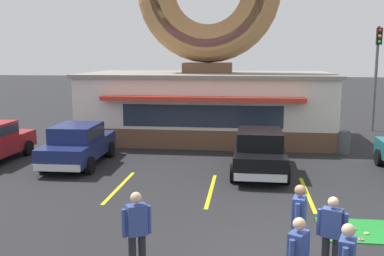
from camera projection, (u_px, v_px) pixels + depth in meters
donut_shop_building at (208, 65)px, 22.56m from camera, size 12.30×6.75×10.96m
mini_donut_near_left at (332, 236)px, 10.57m from camera, size 0.13×0.13×0.04m
mini_donut_near_right at (366, 233)px, 10.73m from camera, size 0.13×0.13×0.04m
mini_donut_mid_left at (361, 239)px, 10.38m from camera, size 0.13×0.13×0.04m
mini_donut_far_right at (354, 229)px, 11.00m from camera, size 0.13×0.13×0.04m
mini_donut_extra at (346, 237)px, 10.54m from camera, size 0.13×0.13×0.04m
golf_ball at (351, 225)px, 11.25m from camera, size 0.04×0.04×0.04m
car_navy at (78, 143)px, 17.49m from camera, size 2.07×4.60×1.60m
car_black at (259, 150)px, 16.25m from camera, size 2.00×4.57×1.60m
pedestrian_hooded_kid at (299, 221)px, 9.09m from camera, size 0.33×0.58×1.70m
pedestrian_leather_jacket_man at (137, 229)px, 8.67m from camera, size 0.52×0.40×1.69m
pedestrian_beanie_man at (332, 232)px, 8.70m from camera, size 0.55×0.37×1.58m
trash_bin at (344, 142)px, 19.55m from camera, size 0.57×0.57×0.97m
traffic_light_pole at (377, 65)px, 24.70m from camera, size 0.28×0.47×5.80m
parking_stripe_far_left at (120, 187)px, 14.66m from camera, size 0.12×3.60×0.01m
parking_stripe_left at (211, 190)px, 14.30m from camera, size 0.12×3.60×0.01m
parking_stripe_mid_left at (307, 194)px, 13.94m from camera, size 0.12×3.60×0.01m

